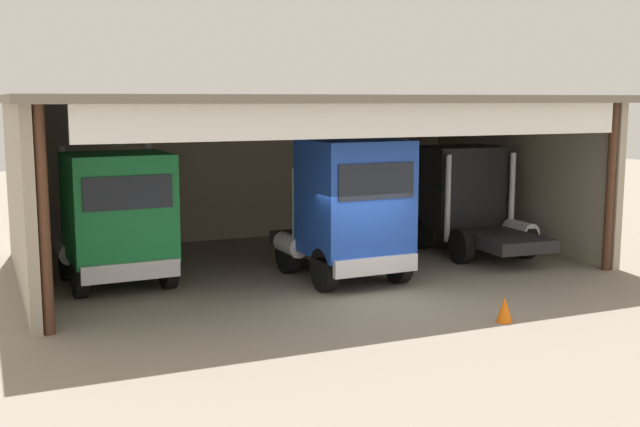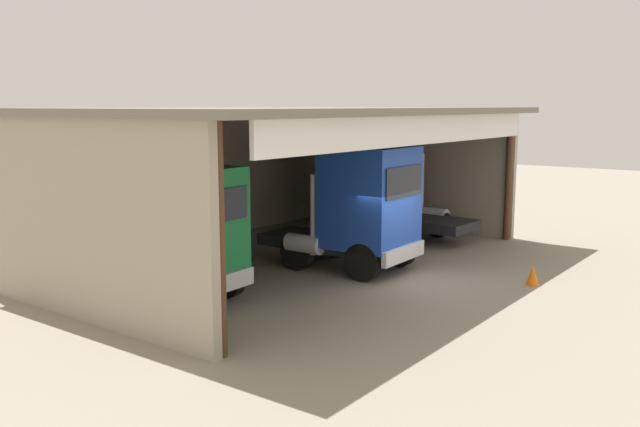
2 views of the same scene
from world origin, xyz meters
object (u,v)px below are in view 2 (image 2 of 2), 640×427
at_px(traffic_cone, 533,275).
at_px(truck_blue_right_bay, 361,207).
at_px(oil_drum, 133,248).
at_px(tool_cart, 146,252).
at_px(truck_black_yard_outside, 387,191).
at_px(truck_green_center_left_bay, 175,232).

bearing_deg(traffic_cone, truck_blue_right_bay, 106.56).
relative_size(truck_blue_right_bay, oil_drum, 5.39).
distance_m(tool_cart, traffic_cone, 11.62).
height_order(oil_drum, traffic_cone, oil_drum).
relative_size(truck_black_yard_outside, traffic_cone, 9.43).
xyz_separation_m(truck_black_yard_outside, traffic_cone, (-3.85, -7.15, -1.45)).
height_order(truck_green_center_left_bay, oil_drum, truck_green_center_left_bay).
bearing_deg(truck_blue_right_bay, truck_black_yard_outside, -158.13).
bearing_deg(tool_cart, truck_black_yard_outside, -19.80).
relative_size(truck_black_yard_outside, tool_cart, 5.28).
distance_m(truck_black_yard_outside, oil_drum, 9.79).
bearing_deg(traffic_cone, oil_drum, 113.06).
xyz_separation_m(truck_green_center_left_bay, truck_blue_right_bay, (5.74, -1.85, 0.11)).
relative_size(tool_cart, traffic_cone, 1.79).
distance_m(oil_drum, tool_cart, 1.07).
xyz_separation_m(truck_blue_right_bay, traffic_cone, (1.44, -4.85, -1.70)).
distance_m(truck_blue_right_bay, tool_cart, 6.85).
xyz_separation_m(oil_drum, tool_cart, (-0.31, -1.02, 0.04)).
distance_m(truck_green_center_left_bay, truck_blue_right_bay, 6.04).
distance_m(truck_green_center_left_bay, oil_drum, 5.45).
bearing_deg(tool_cart, oil_drum, 72.90).
xyz_separation_m(oil_drum, traffic_cone, (4.86, -11.43, -0.18)).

